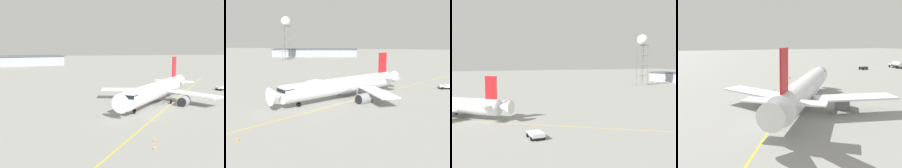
% 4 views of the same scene
% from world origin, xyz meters
% --- Properties ---
extents(ground_plane, '(600.00, 600.00, 0.00)m').
position_xyz_m(ground_plane, '(0.00, 0.00, 0.00)').
color(ground_plane, gray).
extents(airliner_main, '(28.28, 34.35, 11.33)m').
position_xyz_m(airliner_main, '(1.89, 0.49, 3.06)').
color(airliner_main, white).
rests_on(airliner_main, ground_plane).
extents(pushback_tug_truck, '(4.38, 2.95, 1.30)m').
position_xyz_m(pushback_tug_truck, '(-26.30, -17.59, 0.80)').
color(pushback_tug_truck, '#232326').
rests_on(pushback_tug_truck, ground_plane).
extents(terminal_shed, '(71.36, 29.71, 6.52)m').
position_xyz_m(terminal_shed, '(53.39, -141.31, 3.28)').
color(terminal_shed, '#999EA8').
rests_on(terminal_shed, ground_plane).
extents(taxiway_centreline, '(75.50, 120.07, 0.01)m').
position_xyz_m(taxiway_centreline, '(-0.48, 3.40, 0.00)').
color(taxiway_centreline, yellow).
rests_on(taxiway_centreline, ground_plane).
extents(safety_cone_near, '(0.36, 0.36, 0.55)m').
position_xyz_m(safety_cone_near, '(12.24, 31.36, 0.28)').
color(safety_cone_near, orange).
rests_on(safety_cone_near, ground_plane).
extents(safety_cone_mid, '(0.36, 0.36, 0.55)m').
position_xyz_m(safety_cone_mid, '(13.40, 34.86, 0.28)').
color(safety_cone_mid, orange).
rests_on(safety_cone_mid, ground_plane).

